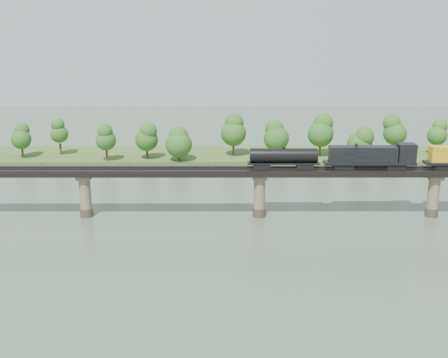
{
  "coord_description": "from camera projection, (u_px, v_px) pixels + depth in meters",
  "views": [
    {
      "loc": [
        -8.31,
        -92.68,
        44.38
      ],
      "look_at": [
        -8.13,
        30.0,
        9.0
      ],
      "focal_mm": 45.0,
      "sensor_mm": 36.0,
      "label": 1
    }
  ],
  "objects": [
    {
      "name": "far_treeline",
      "position": [
        224.0,
        135.0,
        176.28
      ],
      "size": [
        289.06,
        17.54,
        13.6
      ],
      "color": "#382619",
      "rests_on": "far_bank"
    },
    {
      "name": "freight_train",
      "position": [
        438.0,
        157.0,
        126.3
      ],
      "size": [
        83.35,
        3.25,
        5.74
      ],
      "color": "black",
      "rests_on": "bridge"
    },
    {
      "name": "bridge",
      "position": [
        259.0,
        194.0,
        128.68
      ],
      "size": [
        236.0,
        30.0,
        11.5
      ],
      "color": "#473A2D",
      "rests_on": "ground"
    },
    {
      "name": "ground",
      "position": [
        269.0,
        273.0,
        101.36
      ],
      "size": [
        400.0,
        400.0,
        0.0
      ],
      "primitive_type": "plane",
      "color": "#3C4D3C",
      "rests_on": "ground"
    },
    {
      "name": "far_bank",
      "position": [
        249.0,
        156.0,
        182.81
      ],
      "size": [
        300.0,
        24.0,
        1.6
      ],
      "primitive_type": "cube",
      "color": "#365120",
      "rests_on": "ground"
    },
    {
      "name": "bridge_superstructure",
      "position": [
        260.0,
        167.0,
        126.92
      ],
      "size": [
        220.0,
        4.9,
        0.75
      ],
      "color": "black",
      "rests_on": "bridge"
    }
  ]
}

